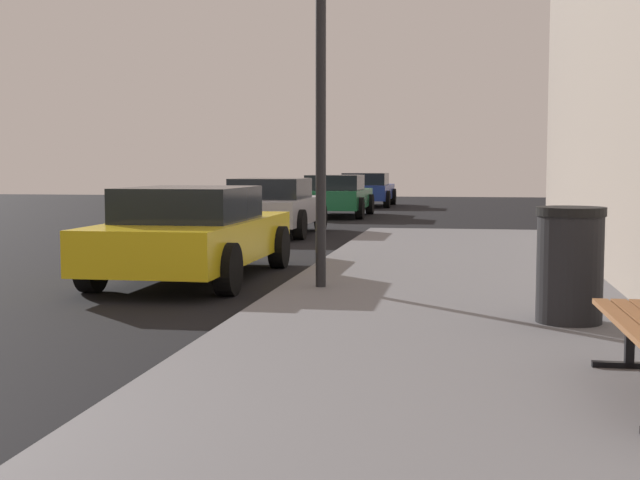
% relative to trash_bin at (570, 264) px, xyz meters
% --- Properties ---
extents(trash_bin, '(0.61, 0.61, 1.04)m').
position_rel_trash_bin_xyz_m(trash_bin, '(0.00, 0.00, 0.00)').
color(trash_bin, black).
rests_on(trash_bin, sidewalk).
extents(street_lamp, '(0.36, 0.36, 3.87)m').
position_rel_trash_bin_xyz_m(street_lamp, '(-2.59, 1.88, 2.16)').
color(street_lamp, black).
rests_on(street_lamp, sidewalk).
extents(car_yellow, '(1.96, 4.48, 1.27)m').
position_rel_trash_bin_xyz_m(car_yellow, '(-4.60, 3.36, -0.03)').
color(car_yellow, yellow).
rests_on(car_yellow, ground_plane).
extents(car_silver, '(1.97, 4.12, 1.27)m').
position_rel_trash_bin_xyz_m(car_silver, '(-5.25, 11.09, -0.03)').
color(car_silver, '#B7B7BF').
rests_on(car_silver, ground_plane).
extents(car_green, '(2.01, 4.16, 1.27)m').
position_rel_trash_bin_xyz_m(car_green, '(-4.88, 18.20, -0.03)').
color(car_green, '#196638').
rests_on(car_green, ground_plane).
extents(car_blue, '(2.05, 4.11, 1.27)m').
position_rel_trash_bin_xyz_m(car_blue, '(-4.74, 25.02, -0.03)').
color(car_blue, '#233899').
rests_on(car_blue, ground_plane).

